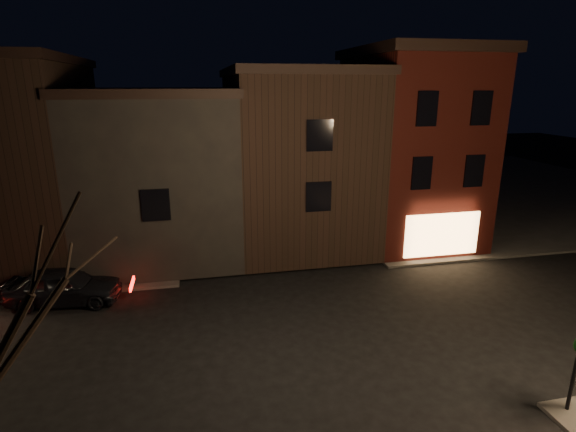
% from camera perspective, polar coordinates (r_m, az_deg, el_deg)
% --- Properties ---
extents(ground, '(120.00, 120.00, 0.00)m').
position_cam_1_polar(ground, '(16.89, 3.76, -14.61)').
color(ground, black).
rests_on(ground, ground).
extents(sidewalk_far_right, '(30.00, 30.00, 0.12)m').
position_cam_1_polar(sidewalk_far_right, '(42.46, 22.90, 3.31)').
color(sidewalk_far_right, '#2D2B28').
rests_on(sidewalk_far_right, ground).
extents(corner_building, '(6.50, 8.50, 10.50)m').
position_cam_1_polar(corner_building, '(26.52, 15.34, 8.65)').
color(corner_building, '#41100B').
rests_on(corner_building, ground).
extents(row_building_a, '(7.30, 10.30, 9.40)m').
position_cam_1_polar(row_building_a, '(25.34, 0.83, 7.60)').
color(row_building_a, black).
rests_on(row_building_a, ground).
extents(row_building_b, '(7.80, 10.30, 8.40)m').
position_cam_1_polar(row_building_b, '(24.87, -15.78, 5.65)').
color(row_building_b, black).
rests_on(row_building_b, ground).
extents(row_building_c, '(7.30, 10.30, 9.90)m').
position_cam_1_polar(row_building_c, '(26.26, -31.95, 6.00)').
color(row_building_c, black).
rests_on(row_building_c, ground).
extents(parked_car_a, '(4.61, 2.27, 1.51)m').
position_cam_1_polar(parked_car_a, '(20.74, -26.56, -7.95)').
color(parked_car_a, black).
rests_on(parked_car_a, ground).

